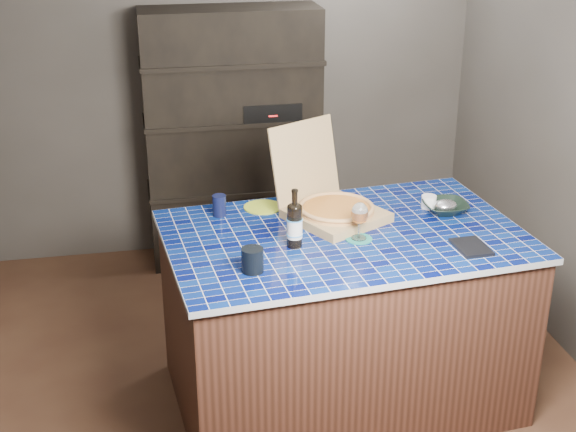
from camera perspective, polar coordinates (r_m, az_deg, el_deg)
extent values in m
plane|color=brown|center=(4.66, -1.17, -10.90)|extent=(3.50, 3.50, 0.00)
plane|color=#514C46|center=(5.75, -4.32, 9.48)|extent=(3.50, 0.00, 3.50)
plane|color=#514C46|center=(2.55, 5.51, -9.36)|extent=(3.50, 0.00, 3.50)
cube|color=black|center=(5.63, -3.94, 5.50)|extent=(1.20, 0.40, 1.80)
cube|color=black|center=(5.56, -1.36, 7.72)|extent=(0.40, 0.32, 0.12)
cube|color=#4F2A1F|center=(4.22, 3.84, -7.39)|extent=(1.81, 1.23, 0.93)
cube|color=#040C45|center=(4.00, 4.02, -1.43)|extent=(1.86, 1.28, 0.03)
cube|color=#A67F55|center=(4.13, 3.44, 0.04)|extent=(0.57, 0.57, 0.05)
cube|color=#A67F55|center=(4.23, 1.19, 3.95)|extent=(0.42, 0.29, 0.41)
cylinder|color=tan|center=(4.12, 3.45, 0.42)|extent=(0.39, 0.39, 0.01)
cylinder|color=maroon|center=(4.12, 3.46, 0.57)|extent=(0.34, 0.34, 0.01)
torus|color=tan|center=(4.11, 3.46, 0.64)|extent=(0.39, 0.39, 0.02)
cylinder|color=black|center=(3.80, 0.47, -0.78)|extent=(0.07, 0.07, 0.20)
ellipsoid|color=black|center=(3.76, 0.48, 0.63)|extent=(0.07, 0.07, 0.04)
cylinder|color=black|center=(3.74, 0.48, 1.31)|extent=(0.03, 0.03, 0.08)
cylinder|color=silver|center=(3.81, 0.47, -0.91)|extent=(0.07, 0.07, 0.09)
cylinder|color=#4091DC|center=(3.82, 0.47, -1.31)|extent=(0.08, 0.08, 0.01)
cylinder|color=#4091DC|center=(3.79, 0.47, -0.24)|extent=(0.08, 0.08, 0.01)
cylinder|color=#157164|center=(3.93, 5.05, -1.63)|extent=(0.13, 0.13, 0.01)
cylinder|color=white|center=(3.93, 5.05, -1.56)|extent=(0.07, 0.07, 0.01)
cylinder|color=white|center=(3.91, 5.08, -0.99)|extent=(0.01, 0.01, 0.08)
ellipsoid|color=white|center=(3.87, 5.12, 0.18)|extent=(0.08, 0.08, 0.11)
cylinder|color=orange|center=(3.88, 5.11, 0.04)|extent=(0.07, 0.07, 0.05)
cylinder|color=white|center=(3.87, 5.13, 0.46)|extent=(0.07, 0.07, 0.02)
cylinder|color=black|center=(3.59, -2.54, -3.14)|extent=(0.10, 0.10, 0.11)
cube|color=black|center=(3.92, 12.90, -2.16)|extent=(0.15, 0.21, 0.02)
imported|color=black|center=(4.29, 11.13, 0.61)|extent=(0.23, 0.23, 0.06)
ellipsoid|color=silver|center=(4.29, 11.14, 0.76)|extent=(0.12, 0.10, 0.06)
cylinder|color=white|center=(4.33, 9.98, 1.01)|extent=(0.08, 0.08, 0.07)
cylinder|color=black|center=(4.18, -4.91, 0.75)|extent=(0.07, 0.07, 0.11)
cylinder|color=#A8C029|center=(4.28, -1.80, 0.64)|extent=(0.20, 0.20, 0.01)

